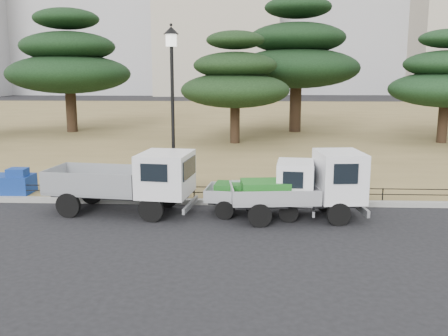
{
  "coord_description": "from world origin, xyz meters",
  "views": [
    {
      "loc": [
        0.7,
        -12.81,
        4.14
      ],
      "look_at": [
        0.0,
        2.0,
        1.3
      ],
      "focal_mm": 40.0,
      "sensor_mm": 36.0,
      "label": 1
    }
  ],
  "objects_px": {
    "truck_kei_rear": "(307,186)",
    "street_lamp": "(172,84)",
    "truck_large": "(129,179)",
    "truck_kei_front": "(269,188)",
    "tarp_pile": "(13,183)"
  },
  "relations": [
    {
      "from": "truck_kei_rear",
      "to": "street_lamp",
      "type": "height_order",
      "value": "street_lamp"
    },
    {
      "from": "truck_large",
      "to": "truck_kei_front",
      "type": "relative_size",
      "value": 1.38
    },
    {
      "from": "street_lamp",
      "to": "truck_kei_front",
      "type": "bearing_deg",
      "value": -26.31
    },
    {
      "from": "truck_large",
      "to": "truck_kei_front",
      "type": "height_order",
      "value": "truck_large"
    },
    {
      "from": "truck_kei_rear",
      "to": "tarp_pile",
      "type": "bearing_deg",
      "value": 161.93
    },
    {
      "from": "truck_kei_rear",
      "to": "street_lamp",
      "type": "bearing_deg",
      "value": 150.81
    },
    {
      "from": "truck_large",
      "to": "truck_kei_front",
      "type": "distance_m",
      "value": 4.15
    },
    {
      "from": "street_lamp",
      "to": "tarp_pile",
      "type": "relative_size",
      "value": 4.12
    },
    {
      "from": "truck_large",
      "to": "truck_kei_rear",
      "type": "bearing_deg",
      "value": 3.64
    },
    {
      "from": "truck_large",
      "to": "tarp_pile",
      "type": "bearing_deg",
      "value": 166.3
    },
    {
      "from": "truck_large",
      "to": "tarp_pile",
      "type": "relative_size",
      "value": 3.4
    },
    {
      "from": "street_lamp",
      "to": "truck_large",
      "type": "bearing_deg",
      "value": -129.27
    },
    {
      "from": "truck_kei_rear",
      "to": "tarp_pile",
      "type": "relative_size",
      "value": 2.95
    },
    {
      "from": "truck_kei_front",
      "to": "tarp_pile",
      "type": "height_order",
      "value": "truck_kei_front"
    },
    {
      "from": "truck_large",
      "to": "truck_kei_rear",
      "type": "relative_size",
      "value": 1.15
    }
  ]
}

